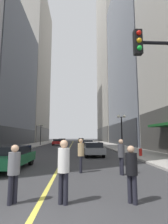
{
  "coord_description": "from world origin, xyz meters",
  "views": [
    {
      "loc": [
        1.02,
        -3.66,
        1.9
      ],
      "look_at": [
        2.57,
        29.96,
        6.57
      ],
      "focal_mm": 28.14,
      "sensor_mm": 36.0,
      "label": 1
    }
  ],
  "objects_px": {
    "car_blue": "(87,144)",
    "pedestrian_with_orange_bag": "(121,154)",
    "car_red": "(57,142)",
    "pedestrian_in_white_shirt": "(64,166)",
    "pedestrian_in_grey_suit": "(14,169)",
    "car_yellow": "(81,140)",
    "pedestrian_in_tan_trench": "(81,153)",
    "fire_hydrant_right": "(141,153)",
    "pedestrian_in_black_coat": "(132,169)",
    "car_green": "(11,157)",
    "car_grey": "(93,148)",
    "street_lamp_left_far": "(41,130)",
    "car_navy": "(62,141)",
    "street_lamp_right_mid": "(122,125)"
  },
  "relations": [
    {
      "from": "car_green",
      "to": "car_navy",
      "type": "xyz_separation_m",
      "value": [
        0.11,
        37.06,
        0.0
      ]
    },
    {
      "from": "car_green",
      "to": "car_navy",
      "type": "distance_m",
      "value": 37.06
    },
    {
      "from": "car_blue",
      "to": "pedestrian_in_grey_suit",
      "type": "relative_size",
      "value": 2.51
    },
    {
      "from": "car_navy",
      "to": "car_grey",
      "type": "bearing_deg",
      "value": -80.01
    },
    {
      "from": "car_green",
      "to": "car_navy",
      "type": "relative_size",
      "value": 1.05
    },
    {
      "from": "car_blue",
      "to": "pedestrian_in_tan_trench",
      "type": "height_order",
      "value": "pedestrian_in_tan_trench"
    },
    {
      "from": "car_yellow",
      "to": "pedestrian_in_tan_trench",
      "type": "distance_m",
      "value": 47.63
    },
    {
      "from": "car_navy",
      "to": "street_lamp_left_far",
      "type": "height_order",
      "value": "street_lamp_left_far"
    },
    {
      "from": "car_green",
      "to": "pedestrian_in_grey_suit",
      "type": "bearing_deg",
      "value": -69.59
    },
    {
      "from": "car_green",
      "to": "pedestrian_in_black_coat",
      "type": "distance_m",
      "value": 7.71
    },
    {
      "from": "car_red",
      "to": "pedestrian_in_white_shirt",
      "type": "height_order",
      "value": "pedestrian_in_white_shirt"
    },
    {
      "from": "car_yellow",
      "to": "pedestrian_with_orange_bag",
      "type": "xyz_separation_m",
      "value": [
        0.61,
        -48.25,
        0.31
      ]
    },
    {
      "from": "car_navy",
      "to": "pedestrian_with_orange_bag",
      "type": "bearing_deg",
      "value": -81.27
    },
    {
      "from": "street_lamp_left_far",
      "to": "pedestrian_in_grey_suit",
      "type": "bearing_deg",
      "value": -80.09
    },
    {
      "from": "car_green",
      "to": "car_red",
      "type": "xyz_separation_m",
      "value": [
        -0.22,
        27.88,
        -0.0
      ]
    },
    {
      "from": "street_lamp_left_far",
      "to": "fire_hydrant_right",
      "type": "height_order",
      "value": "street_lamp_left_far"
    },
    {
      "from": "car_grey",
      "to": "pedestrian_in_tan_trench",
      "type": "xyz_separation_m",
      "value": [
        -1.39,
        -7.9,
        0.32
      ]
    },
    {
      "from": "car_navy",
      "to": "fire_hydrant_right",
      "type": "xyz_separation_m",
      "value": [
        9.54,
        -31.76,
        -0.32
      ]
    },
    {
      "from": "pedestrian_in_tan_trench",
      "to": "car_navy",
      "type": "bearing_deg",
      "value": 95.9
    },
    {
      "from": "car_grey",
      "to": "pedestrian_in_black_coat",
      "type": "distance_m",
      "value": 12.27
    },
    {
      "from": "pedestrian_in_white_shirt",
      "to": "street_lamp_right_mid",
      "type": "relative_size",
      "value": 0.41
    },
    {
      "from": "car_yellow",
      "to": "street_lamp_left_far",
      "type": "distance_m",
      "value": 21.75
    },
    {
      "from": "car_green",
      "to": "pedestrian_in_black_coat",
      "type": "height_order",
      "value": "pedestrian_in_black_coat"
    },
    {
      "from": "pedestrian_in_white_shirt",
      "to": "fire_hydrant_right",
      "type": "xyz_separation_m",
      "value": [
        6.22,
        10.75,
        -0.65
      ]
    },
    {
      "from": "car_blue",
      "to": "car_navy",
      "type": "bearing_deg",
      "value": 105.8
    },
    {
      "from": "car_red",
      "to": "fire_hydrant_right",
      "type": "xyz_separation_m",
      "value": [
        9.88,
        -22.58,
        -0.32
      ]
    },
    {
      "from": "car_green",
      "to": "car_grey",
      "type": "distance_m",
      "value": 8.7
    },
    {
      "from": "car_red",
      "to": "car_blue",
      "type": "bearing_deg",
      "value": -60.49
    },
    {
      "from": "street_lamp_left_far",
      "to": "car_blue",
      "type": "bearing_deg",
      "value": -45.27
    },
    {
      "from": "pedestrian_in_black_coat",
      "to": "street_lamp_left_far",
      "type": "height_order",
      "value": "street_lamp_left_far"
    },
    {
      "from": "car_yellow",
      "to": "pedestrian_in_tan_trench",
      "type": "height_order",
      "value": "pedestrian_in_tan_trench"
    },
    {
      "from": "car_blue",
      "to": "pedestrian_with_orange_bag",
      "type": "xyz_separation_m",
      "value": [
        0.44,
        -19.3,
        0.31
      ]
    },
    {
      "from": "pedestrian_in_tan_trench",
      "to": "street_lamp_left_far",
      "type": "bearing_deg",
      "value": 105.36
    },
    {
      "from": "pedestrian_in_white_shirt",
      "to": "street_lamp_left_far",
      "type": "bearing_deg",
      "value": 102.34
    },
    {
      "from": "car_grey",
      "to": "fire_hydrant_right",
      "type": "bearing_deg",
      "value": -19.39
    },
    {
      "from": "pedestrian_with_orange_bag",
      "to": "street_lamp_left_far",
      "type": "bearing_deg",
      "value": 108.72
    },
    {
      "from": "car_green",
      "to": "pedestrian_in_grey_suit",
      "type": "distance_m",
      "value": 5.72
    },
    {
      "from": "car_navy",
      "to": "pedestrian_in_black_coat",
      "type": "xyz_separation_m",
      "value": [
        5.3,
        -42.54,
        0.22
      ]
    },
    {
      "from": "car_navy",
      "to": "car_yellow",
      "type": "bearing_deg",
      "value": 60.44
    },
    {
      "from": "car_yellow",
      "to": "street_lamp_right_mid",
      "type": "xyz_separation_m",
      "value": [
        3.7,
        -36.74,
        2.54
      ]
    },
    {
      "from": "car_blue",
      "to": "pedestrian_in_tan_trench",
      "type": "xyz_separation_m",
      "value": [
        -1.58,
        -18.66,
        0.32
      ]
    },
    {
      "from": "car_green",
      "to": "pedestrian_in_white_shirt",
      "type": "bearing_deg",
      "value": -57.77
    },
    {
      "from": "car_blue",
      "to": "pedestrian_in_tan_trench",
      "type": "bearing_deg",
      "value": -94.84
    },
    {
      "from": "car_blue",
      "to": "pedestrian_in_black_coat",
      "type": "bearing_deg",
      "value": -90.56
    },
    {
      "from": "pedestrian_in_white_shirt",
      "to": "pedestrian_in_grey_suit",
      "type": "bearing_deg",
      "value": 176.35
    },
    {
      "from": "car_grey",
      "to": "pedestrian_in_grey_suit",
      "type": "relative_size",
      "value": 2.81
    },
    {
      "from": "pedestrian_in_white_shirt",
      "to": "pedestrian_with_orange_bag",
      "type": "bearing_deg",
      "value": 54.4
    },
    {
      "from": "car_blue",
      "to": "pedestrian_in_white_shirt",
      "type": "bearing_deg",
      "value": -95.47
    },
    {
      "from": "car_red",
      "to": "pedestrian_in_grey_suit",
      "type": "height_order",
      "value": "pedestrian_in_grey_suit"
    },
    {
      "from": "car_red",
      "to": "pedestrian_in_black_coat",
      "type": "height_order",
      "value": "pedestrian_in_black_coat"
    }
  ]
}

